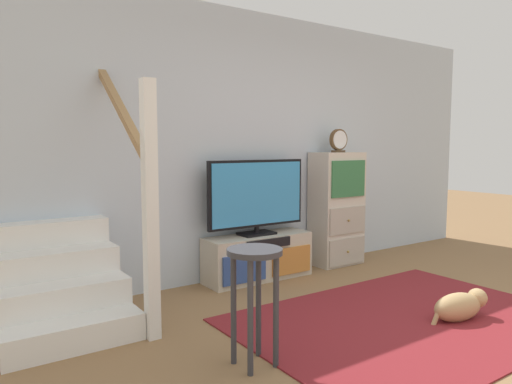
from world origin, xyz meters
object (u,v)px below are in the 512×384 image
(media_console, at_px, (258,257))
(dog, at_px, (460,306))
(television, at_px, (257,195))
(desk_clock, at_px, (339,141))
(bar_stool_near, at_px, (255,279))
(side_cabinet, at_px, (337,209))

(media_console, relative_size, dog, 2.10)
(media_console, bearing_deg, television, 90.00)
(media_console, bearing_deg, desk_clock, -0.25)
(bar_stool_near, bearing_deg, desk_clock, 35.12)
(media_console, xyz_separation_m, bar_stool_near, (-1.09, -1.54, 0.32))
(side_cabinet, height_order, bar_stool_near, side_cabinet)
(media_console, relative_size, side_cabinet, 0.89)
(desk_clock, bearing_deg, television, 178.49)
(side_cabinet, distance_m, bar_stool_near, 2.68)
(side_cabinet, bearing_deg, television, 179.28)
(media_console, relative_size, television, 1.02)
(media_console, height_order, television, television)
(bar_stool_near, relative_size, dog, 1.36)
(bar_stool_near, bearing_deg, side_cabinet, 35.31)
(desk_clock, bearing_deg, media_console, 179.75)
(side_cabinet, bearing_deg, dog, -103.78)
(dog, bearing_deg, bar_stool_near, 170.67)
(dog, bearing_deg, desk_clock, 76.28)
(side_cabinet, xyz_separation_m, desk_clock, (-0.01, -0.01, 0.77))
(side_cabinet, bearing_deg, media_console, -179.46)
(side_cabinet, height_order, desk_clock, desk_clock)
(media_console, xyz_separation_m, television, (0.00, 0.02, 0.63))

